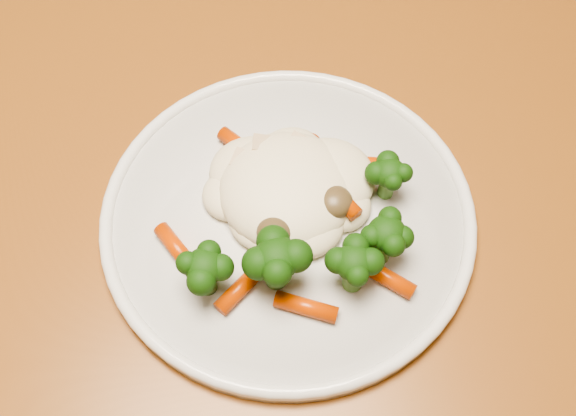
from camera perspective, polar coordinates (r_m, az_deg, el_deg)
The scene contains 3 objects.
dining_table at distance 0.66m, azimuth -4.16°, elevation -2.32°, with size 1.35×1.02×0.75m.
plate at distance 0.55m, azimuth -0.00°, elevation -0.78°, with size 0.28×0.28×0.01m, color white.
meal at distance 0.52m, azimuth 0.74°, elevation 0.05°, with size 0.19×0.17×0.05m.
Camera 1 is at (-0.01, -0.51, 1.23)m, focal length 45.00 mm.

